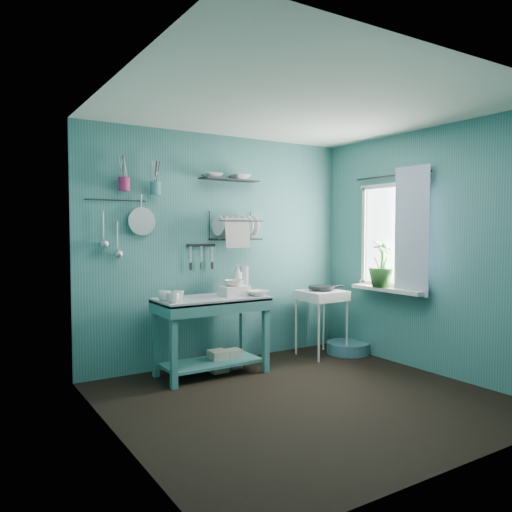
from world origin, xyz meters
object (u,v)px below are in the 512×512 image
frying_pan (321,287)px  storage_tin_small (233,359)px  dish_rack (236,226)px  colander (142,221)px  wash_tub (234,291)px  mug_left (173,298)px  floor_basin (348,348)px  mug_mid (179,296)px  utensil_cup_teal (155,188)px  work_counter (212,336)px  mug_right (164,296)px  potted_plant (382,263)px  utensil_cup_magenta (124,184)px  storage_tin_large (218,361)px  water_bottle (244,279)px  hotplate_stand (321,323)px  soap_bottle (237,278)px

frying_pan → storage_tin_small: bearing=175.4°
dish_rack → colander: 1.04m
wash_tub → colander: bearing=155.0°
mug_left → wash_tub: bearing=10.9°
dish_rack → floor_basin: bearing=-15.1°
mug_mid → utensil_cup_teal: 1.12m
work_counter → wash_tub: (0.25, -0.02, 0.44)m
dish_rack → wash_tub: bearing=-121.8°
mug_right → potted_plant: 2.41m
utensil_cup_magenta → colander: bearing=9.3°
utensil_cup_teal → storage_tin_large: size_ratio=0.59×
mug_mid → water_bottle: water_bottle is taller
utensil_cup_teal → mug_right: bearing=-98.4°
hotplate_stand → frying_pan: bearing=0.0°
dish_rack → mug_left: bearing=-153.1°
mug_left → storage_tin_small: mug_left is taller
wash_tub → mug_mid: bearing=-176.4°
mug_left → mug_mid: 0.14m
storage_tin_small → dish_rack: bearing=54.3°
mug_left → water_bottle: bearing=20.8°
mug_left → storage_tin_large: (0.58, 0.21, -0.73)m
dish_rack → storage_tin_large: 1.46m
water_bottle → storage_tin_large: 0.93m
colander → hotplate_stand: bearing=-10.7°
mug_right → wash_tub: bearing=-1.5°
wash_tub → soap_bottle: bearing=52.3°
dish_rack → colander: (-1.03, 0.08, 0.04)m
hotplate_stand → utensil_cup_teal: 2.42m
wash_tub → water_bottle: bearing=41.6°
soap_bottle → hotplate_stand: 1.16m
work_counter → dish_rack: size_ratio=2.02×
hotplate_stand → dish_rack: 1.52m
work_counter → water_bottle: 0.78m
work_counter → mug_mid: (-0.38, -0.06, 0.44)m
utensil_cup_teal → storage_tin_large: (0.55, -0.29, -1.77)m
soap_bottle → dish_rack: (0.03, 0.09, 0.57)m
mug_right → storage_tin_large: size_ratio=0.56×
wash_tub → frying_pan: (1.17, 0.01, -0.04)m
utensil_cup_magenta → floor_basin: bearing=-9.7°
soap_bottle → storage_tin_large: soap_bottle is taller
potted_plant → mug_right: bearing=166.7°
storage_tin_small → water_bottle: bearing=32.5°
mug_right → hotplate_stand: (1.92, -0.01, -0.45)m
utensil_cup_teal → work_counter: bearing=-37.1°
dish_rack → water_bottle: bearing=-44.1°
mug_right → soap_bottle: size_ratio=0.41×
work_counter → storage_tin_large: 0.30m
colander → floor_basin: size_ratio=0.56×
work_counter → storage_tin_large: work_counter is taller
mug_left → soap_bottle: soap_bottle is taller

